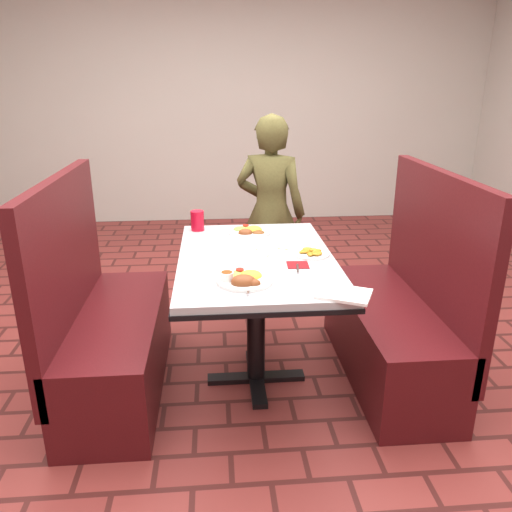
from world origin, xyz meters
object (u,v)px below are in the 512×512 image
object	(u,v)px
red_tumbler	(197,221)
booth_bench_right	(397,322)
far_dinner_plate	(250,230)
booth_bench_left	(108,334)
dining_table	(256,273)
diner_person	(271,213)
near_dinner_plate	(244,276)
plantain_plate	(311,253)

from	to	relation	value
red_tumbler	booth_bench_right	bearing A→B (deg)	-24.23
far_dinner_plate	red_tumbler	size ratio (longest dim) A/B	2.06
far_dinner_plate	booth_bench_left	bearing A→B (deg)	-152.90
dining_table	far_dinner_plate	world-z (taller)	far_dinner_plate
booth_bench_right	dining_table	bearing A→B (deg)	180.00
diner_person	near_dinner_plate	distance (m)	1.45
diner_person	plantain_plate	distance (m)	1.08
red_tumbler	diner_person	bearing A→B (deg)	47.95
near_dinner_plate	far_dinner_plate	xyz separation A→B (m)	(0.08, 0.76, -0.01)
near_dinner_plate	plantain_plate	bearing A→B (deg)	42.25
booth_bench_left	booth_bench_right	distance (m)	1.60
booth_bench_right	booth_bench_left	bearing A→B (deg)	180.00
dining_table	plantain_plate	bearing A→B (deg)	-1.98
dining_table	red_tumbler	bearing A→B (deg)	122.12
booth_bench_left	far_dinner_plate	bearing A→B (deg)	27.10
dining_table	red_tumbler	world-z (taller)	red_tumbler
booth_bench_right	red_tumbler	xyz separation A→B (m)	(-1.11, 0.50, 0.48)
booth_bench_right	plantain_plate	distance (m)	0.67
diner_person	near_dinner_plate	size ratio (longest dim) A/B	5.40
booth_bench_right	red_tumbler	size ratio (longest dim) A/B	9.98
red_tumbler	far_dinner_plate	bearing A→B (deg)	-16.95
near_dinner_plate	red_tumbler	size ratio (longest dim) A/B	2.16
dining_table	red_tumbler	distance (m)	0.61
far_dinner_plate	near_dinner_plate	bearing A→B (deg)	-96.11
booth_bench_left	diner_person	size ratio (longest dim) A/B	0.86
red_tumbler	near_dinner_plate	bearing A→B (deg)	-74.93
booth_bench_right	red_tumbler	bearing A→B (deg)	155.77
dining_table	booth_bench_right	distance (m)	0.86
far_dinner_plate	plantain_plate	distance (m)	0.51
dining_table	near_dinner_plate	bearing A→B (deg)	-103.69
near_dinner_plate	plantain_plate	world-z (taller)	near_dinner_plate
plantain_plate	booth_bench_left	bearing A→B (deg)	179.47
booth_bench_right	diner_person	world-z (taller)	diner_person
dining_table	diner_person	world-z (taller)	diner_person
dining_table	near_dinner_plate	distance (m)	0.38
dining_table	far_dinner_plate	bearing A→B (deg)	90.61
booth_bench_left	red_tumbler	size ratio (longest dim) A/B	9.98
booth_bench_left	far_dinner_plate	size ratio (longest dim) A/B	4.85
booth_bench_right	diner_person	size ratio (longest dim) A/B	0.86
booth_bench_left	diner_person	distance (m)	1.51
far_dinner_plate	booth_bench_right	bearing A→B (deg)	-26.85
far_dinner_plate	plantain_plate	xyz separation A→B (m)	(0.29, -0.42, -0.01)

